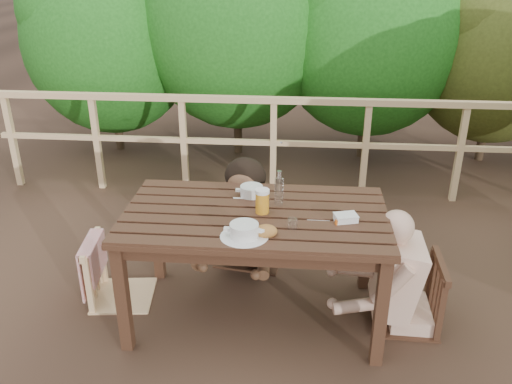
# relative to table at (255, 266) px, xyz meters

# --- Properties ---
(ground) EXTENTS (60.00, 60.00, 0.00)m
(ground) POSITION_rel_table_xyz_m (0.00, 0.00, -0.38)
(ground) COLOR #4A3223
(ground) RESTS_ON ground
(table) EXTENTS (1.66, 0.93, 0.77)m
(table) POSITION_rel_table_xyz_m (0.00, 0.00, 0.00)
(table) COLOR #362015
(table) RESTS_ON ground
(chair_left) EXTENTS (0.48, 0.48, 0.87)m
(chair_left) POSITION_rel_table_xyz_m (-0.96, 0.12, 0.05)
(chair_left) COLOR #E2B782
(chair_left) RESTS_ON ground
(chair_far) EXTENTS (0.58, 0.58, 1.02)m
(chair_far) POSITION_rel_table_xyz_m (-0.10, 0.75, 0.13)
(chair_far) COLOR #362015
(chair_far) RESTS_ON ground
(chair_right) EXTENTS (0.45, 0.45, 0.89)m
(chair_right) POSITION_rel_table_xyz_m (1.00, 0.02, 0.06)
(chair_right) COLOR #362015
(chair_right) RESTS_ON ground
(woman) EXTENTS (0.66, 0.77, 1.39)m
(woman) POSITION_rel_table_xyz_m (-0.10, 0.77, 0.31)
(woman) COLOR black
(woman) RESTS_ON ground
(diner_right) EXTENTS (0.68, 0.56, 1.34)m
(diner_right) POSITION_rel_table_xyz_m (1.03, 0.02, 0.29)
(diner_right) COLOR beige
(diner_right) RESTS_ON ground
(railing) EXTENTS (5.60, 0.10, 1.01)m
(railing) POSITION_rel_table_xyz_m (0.00, 2.00, 0.12)
(railing) COLOR #E2B782
(railing) RESTS_ON ground
(soup_near) EXTENTS (0.28, 0.28, 0.09)m
(soup_near) POSITION_rel_table_xyz_m (-0.04, -0.31, 0.43)
(soup_near) COLOR white
(soup_near) RESTS_ON table
(soup_far) EXTENTS (0.25, 0.25, 0.08)m
(soup_far) POSITION_rel_table_xyz_m (-0.05, 0.25, 0.43)
(soup_far) COLOR white
(soup_far) RESTS_ON table
(bread_roll) EXTENTS (0.13, 0.10, 0.08)m
(bread_roll) POSITION_rel_table_xyz_m (0.09, -0.28, 0.42)
(bread_roll) COLOR #996533
(bread_roll) RESTS_ON table
(beer_glass) EXTENTS (0.09, 0.09, 0.17)m
(beer_glass) POSITION_rel_table_xyz_m (0.04, 0.00, 0.47)
(beer_glass) COLOR orange
(beer_glass) RESTS_ON table
(bottle) EXTENTS (0.06, 0.06, 0.25)m
(bottle) POSITION_rel_table_xyz_m (0.14, 0.13, 0.51)
(bottle) COLOR white
(bottle) RESTS_ON table
(tumbler) EXTENTS (0.06, 0.06, 0.07)m
(tumbler) POSITION_rel_table_xyz_m (0.24, -0.18, 0.42)
(tumbler) COLOR silver
(tumbler) RESTS_ON table
(butter_tub) EXTENTS (0.16, 0.13, 0.06)m
(butter_tub) POSITION_rel_table_xyz_m (0.56, -0.07, 0.41)
(butter_tub) COLOR silver
(butter_tub) RESTS_ON table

